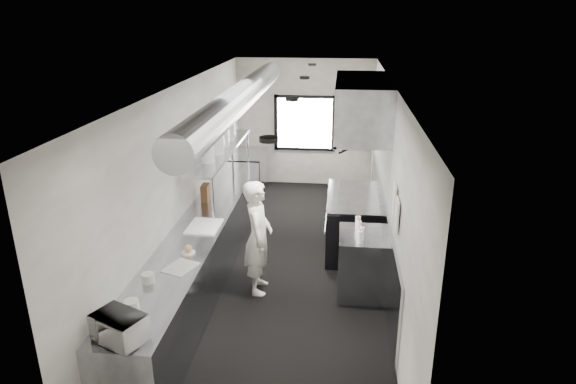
% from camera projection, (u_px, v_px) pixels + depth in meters
% --- Properties ---
extents(floor, '(3.00, 8.00, 0.01)m').
position_uv_depth(floor, '(285.00, 265.00, 7.97)').
color(floor, black).
rests_on(floor, ground).
extents(ceiling, '(3.00, 8.00, 0.01)m').
position_uv_depth(ceiling, '(285.00, 84.00, 7.02)').
color(ceiling, silver).
rests_on(ceiling, wall_back).
extents(wall_back, '(3.00, 0.02, 2.80)m').
position_uv_depth(wall_back, '(305.00, 123.00, 11.23)').
color(wall_back, silver).
rests_on(wall_back, floor).
extents(wall_front, '(3.00, 0.02, 2.80)m').
position_uv_depth(wall_front, '(225.00, 352.00, 3.75)').
color(wall_front, silver).
rests_on(wall_front, floor).
extents(wall_left, '(0.02, 8.00, 2.80)m').
position_uv_depth(wall_left, '(186.00, 177.00, 7.64)').
color(wall_left, silver).
rests_on(wall_left, floor).
extents(wall_right, '(0.02, 8.00, 2.80)m').
position_uv_depth(wall_right, '(388.00, 184.00, 7.35)').
color(wall_right, silver).
rests_on(wall_right, floor).
extents(wall_cladding, '(0.03, 5.50, 1.10)m').
position_uv_depth(wall_cladding, '(381.00, 229.00, 7.92)').
color(wall_cladding, gray).
rests_on(wall_cladding, wall_right).
extents(hvac_duct, '(0.40, 6.40, 0.40)m').
position_uv_depth(hvac_duct, '(241.00, 97.00, 7.55)').
color(hvac_duct, '#959A9D').
rests_on(hvac_duct, ceiling).
extents(service_window, '(1.36, 0.05, 1.25)m').
position_uv_depth(service_window, '(305.00, 123.00, 11.20)').
color(service_window, white).
rests_on(service_window, wall_back).
extents(exhaust_hood, '(0.81, 2.20, 0.88)m').
position_uv_depth(exhaust_hood, '(362.00, 106.00, 7.70)').
color(exhaust_hood, gray).
rests_on(exhaust_hood, ceiling).
extents(prep_counter, '(0.70, 6.00, 0.90)m').
position_uv_depth(prep_counter, '(204.00, 250.00, 7.46)').
color(prep_counter, gray).
rests_on(prep_counter, floor).
extents(pass_shelf, '(0.45, 3.00, 0.68)m').
position_uv_depth(pass_shelf, '(221.00, 151.00, 8.50)').
color(pass_shelf, gray).
rests_on(pass_shelf, prep_counter).
extents(range, '(0.88, 1.60, 0.94)m').
position_uv_depth(range, '(352.00, 222.00, 8.36)').
color(range, black).
rests_on(range, floor).
extents(bottle_station, '(0.65, 0.80, 0.90)m').
position_uv_depth(bottle_station, '(362.00, 264.00, 7.05)').
color(bottle_station, gray).
rests_on(bottle_station, floor).
extents(far_work_table, '(0.70, 1.20, 0.90)m').
position_uv_depth(far_work_table, '(248.00, 173.00, 10.92)').
color(far_work_table, gray).
rests_on(far_work_table, floor).
extents(notice_sheet_a, '(0.02, 0.28, 0.38)m').
position_uv_depth(notice_sheet_a, '(394.00, 200.00, 6.16)').
color(notice_sheet_a, silver).
rests_on(notice_sheet_a, wall_right).
extents(notice_sheet_b, '(0.02, 0.28, 0.38)m').
position_uv_depth(notice_sheet_b, '(397.00, 215.00, 5.85)').
color(notice_sheet_b, silver).
rests_on(notice_sheet_b, wall_right).
extents(line_cook, '(0.44, 0.63, 1.64)m').
position_uv_depth(line_cook, '(258.00, 237.00, 7.00)').
color(line_cook, silver).
rests_on(line_cook, floor).
extents(microwave, '(0.54, 0.49, 0.26)m').
position_uv_depth(microwave, '(119.00, 328.00, 4.66)').
color(microwave, silver).
rests_on(microwave, prep_counter).
extents(deli_tub_a, '(0.18, 0.18, 0.11)m').
position_uv_depth(deli_tub_a, '(132.00, 306.00, 5.14)').
color(deli_tub_a, beige).
rests_on(deli_tub_a, prep_counter).
extents(deli_tub_b, '(0.19, 0.19, 0.10)m').
position_uv_depth(deli_tub_b, '(148.00, 278.00, 5.68)').
color(deli_tub_b, beige).
rests_on(deli_tub_b, prep_counter).
extents(newspaper, '(0.42, 0.46, 0.01)m').
position_uv_depth(newspaper, '(181.00, 267.00, 6.01)').
color(newspaper, white).
rests_on(newspaper, prep_counter).
extents(small_plate, '(0.20, 0.20, 0.01)m').
position_uv_depth(small_plate, '(188.00, 253.00, 6.36)').
color(small_plate, silver).
rests_on(small_plate, prep_counter).
extents(pastry, '(0.10, 0.10, 0.10)m').
position_uv_depth(pastry, '(188.00, 249.00, 6.34)').
color(pastry, tan).
rests_on(pastry, small_plate).
extents(cutting_board, '(0.44, 0.58, 0.02)m').
position_uv_depth(cutting_board, '(204.00, 226.00, 7.13)').
color(cutting_board, white).
rests_on(cutting_board, prep_counter).
extents(knife_block, '(0.12, 0.24, 0.26)m').
position_uv_depth(knife_block, '(206.00, 193.00, 8.08)').
color(knife_block, brown).
rests_on(knife_block, prep_counter).
extents(plate_stack_a, '(0.27, 0.27, 0.25)m').
position_uv_depth(plate_stack_a, '(208.00, 154.00, 7.74)').
color(plate_stack_a, silver).
rests_on(plate_stack_a, pass_shelf).
extents(plate_stack_b, '(0.27, 0.27, 0.32)m').
position_uv_depth(plate_stack_b, '(217.00, 144.00, 8.17)').
color(plate_stack_b, silver).
rests_on(plate_stack_b, pass_shelf).
extents(plate_stack_c, '(0.31, 0.31, 0.34)m').
position_uv_depth(plate_stack_c, '(222.00, 136.00, 8.64)').
color(plate_stack_c, silver).
rests_on(plate_stack_c, pass_shelf).
extents(plate_stack_d, '(0.24, 0.24, 0.34)m').
position_uv_depth(plate_stack_d, '(229.00, 131.00, 9.03)').
color(plate_stack_d, silver).
rests_on(plate_stack_d, pass_shelf).
extents(squeeze_bottle_a, '(0.07, 0.07, 0.17)m').
position_uv_depth(squeeze_bottle_a, '(360.00, 237.00, 6.62)').
color(squeeze_bottle_a, white).
rests_on(squeeze_bottle_a, bottle_station).
extents(squeeze_bottle_b, '(0.07, 0.07, 0.18)m').
position_uv_depth(squeeze_bottle_b, '(362.00, 234.00, 6.70)').
color(squeeze_bottle_b, white).
rests_on(squeeze_bottle_b, bottle_station).
extents(squeeze_bottle_c, '(0.07, 0.07, 0.19)m').
position_uv_depth(squeeze_bottle_c, '(359.00, 228.00, 6.87)').
color(squeeze_bottle_c, white).
rests_on(squeeze_bottle_c, bottle_station).
extents(squeeze_bottle_d, '(0.07, 0.07, 0.18)m').
position_uv_depth(squeeze_bottle_d, '(357.00, 222.00, 7.05)').
color(squeeze_bottle_d, white).
rests_on(squeeze_bottle_d, bottle_station).
extents(squeeze_bottle_e, '(0.05, 0.05, 0.16)m').
position_uv_depth(squeeze_bottle_e, '(359.00, 221.00, 7.11)').
color(squeeze_bottle_e, white).
rests_on(squeeze_bottle_e, bottle_station).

